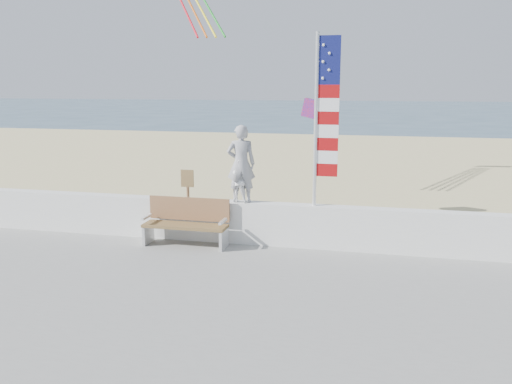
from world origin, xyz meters
The scene contains 9 objects.
ground centered at (0.00, 0.00, 0.00)m, with size 220.00×220.00×0.00m, color #324F64.
sand centered at (0.00, 9.00, 0.04)m, with size 90.00×40.00×0.08m, color beige.
seawall centered at (0.00, 2.00, 0.63)m, with size 30.00×0.35×0.90m, color white.
adult centered at (-0.17, 2.00, 1.91)m, with size 0.60×0.40×1.65m, color #9D9DA3.
child centered at (-0.20, 2.00, 1.55)m, with size 0.46×0.36×0.94m, color white.
bench centered at (-1.26, 1.55, 0.69)m, with size 1.80×0.57×1.00m.
flag centered at (1.53, 2.00, 2.99)m, with size 0.50×0.08×3.50m.
parafoil_kite centered at (1.15, 4.86, 2.90)m, with size 0.93×0.36×0.62m.
sign centered at (-1.82, 3.16, 0.94)m, with size 0.32×0.07×1.46m.
Camera 1 is at (2.74, -9.00, 3.57)m, focal length 38.00 mm.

